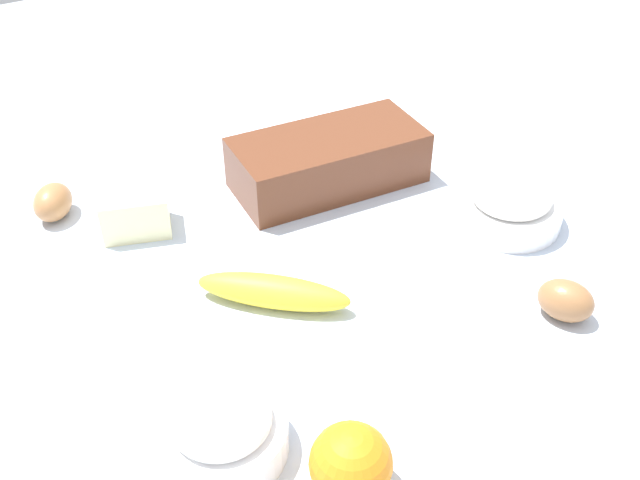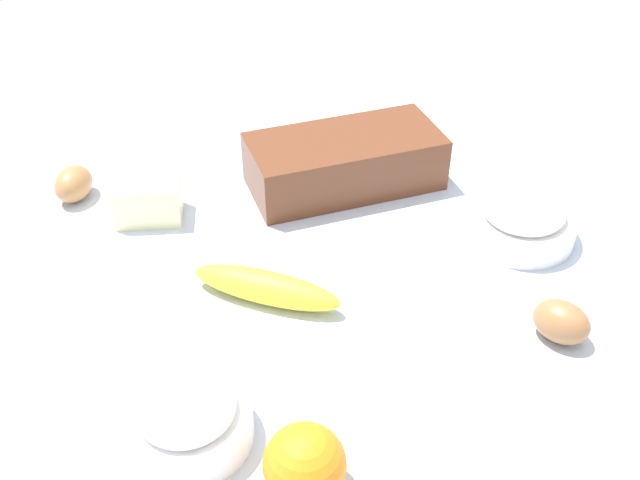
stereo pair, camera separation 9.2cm
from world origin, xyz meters
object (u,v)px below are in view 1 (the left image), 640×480
(sugar_bowl, at_px, (222,430))
(egg_near_butter, at_px, (53,202))
(flour_bowl, at_px, (510,205))
(banana, at_px, (273,292))
(loaf_pan, at_px, (328,159))
(butter_block, at_px, (135,212))
(orange_fruit, at_px, (351,464))
(egg_beside_bowl, at_px, (566,300))

(sugar_bowl, xyz_separation_m, egg_near_butter, (-0.03, 0.48, -0.00))
(flour_bowl, height_order, egg_near_butter, flour_bowl)
(flour_bowl, distance_m, banana, 0.36)
(flour_bowl, bearing_deg, loaf_pan, 126.42)
(banana, xyz_separation_m, butter_block, (-0.09, 0.23, 0.01))
(flour_bowl, bearing_deg, orange_fruit, -150.63)
(loaf_pan, xyz_separation_m, sugar_bowl, (-0.34, -0.35, -0.01))
(flour_bowl, bearing_deg, egg_near_butter, 147.02)
(flour_bowl, xyz_separation_m, banana, (-0.36, 0.02, -0.01))
(loaf_pan, xyz_separation_m, flour_bowl, (0.16, -0.22, -0.01))
(flour_bowl, relative_size, egg_near_butter, 2.14)
(banana, xyz_separation_m, orange_fruit, (-0.06, -0.26, 0.02))
(egg_near_butter, bearing_deg, sugar_bowl, -86.38)
(sugar_bowl, height_order, butter_block, sugar_bowl)
(banana, bearing_deg, flour_bowl, -3.85)
(orange_fruit, bearing_deg, sugar_bowl, 128.32)
(loaf_pan, xyz_separation_m, orange_fruit, (-0.26, -0.45, -0.00))
(loaf_pan, bearing_deg, flour_bowl, -48.39)
(banana, distance_m, egg_beside_bowl, 0.35)
(banana, bearing_deg, orange_fruit, -103.52)
(orange_fruit, distance_m, egg_near_butter, 0.59)
(egg_near_butter, bearing_deg, flour_bowl, -32.98)
(orange_fruit, relative_size, egg_beside_bowl, 1.17)
(flour_bowl, xyz_separation_m, egg_near_butter, (-0.53, 0.35, -0.00))
(egg_beside_bowl, bearing_deg, flour_bowl, 66.55)
(loaf_pan, distance_m, orange_fruit, 0.53)
(loaf_pan, distance_m, egg_near_butter, 0.40)
(sugar_bowl, height_order, egg_beside_bowl, sugar_bowl)
(loaf_pan, relative_size, banana, 1.53)
(sugar_bowl, distance_m, banana, 0.22)
(sugar_bowl, bearing_deg, loaf_pan, 45.71)
(banana, bearing_deg, butter_block, 110.66)
(banana, distance_m, butter_block, 0.25)
(sugar_bowl, height_order, egg_near_butter, sugar_bowl)
(loaf_pan, distance_m, egg_beside_bowl, 0.40)
(orange_fruit, bearing_deg, egg_near_butter, 100.79)
(banana, relative_size, butter_block, 2.11)
(egg_near_butter, xyz_separation_m, egg_beside_bowl, (0.46, -0.52, 0.00))
(banana, bearing_deg, sugar_bowl, -132.01)
(flour_bowl, distance_m, egg_near_butter, 0.64)
(flour_bowl, bearing_deg, sugar_bowl, -164.93)
(sugar_bowl, relative_size, banana, 0.67)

